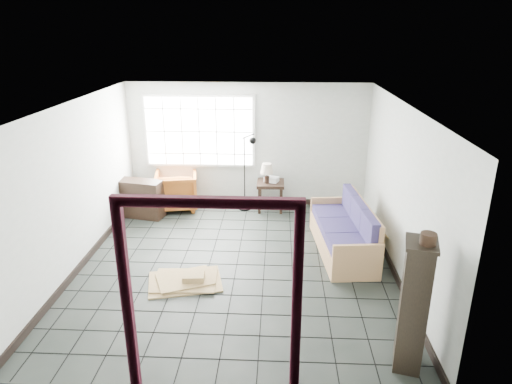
# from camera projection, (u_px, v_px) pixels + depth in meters

# --- Properties ---
(ground) EXTENTS (5.50, 5.50, 0.00)m
(ground) POSITION_uv_depth(u_px,v_px,m) (237.00, 265.00, 7.43)
(ground) COLOR black
(ground) RESTS_ON ground
(room_shell) EXTENTS (5.02, 5.52, 2.61)m
(room_shell) POSITION_uv_depth(u_px,v_px,m) (235.00, 165.00, 6.88)
(room_shell) COLOR #ABB1AA
(room_shell) RESTS_ON ground
(window_panel) EXTENTS (2.32, 0.08, 1.52)m
(window_panel) POSITION_uv_depth(u_px,v_px,m) (199.00, 131.00, 9.46)
(window_panel) COLOR silver
(window_panel) RESTS_ON ground
(doorway_trim) EXTENTS (1.80, 0.08, 2.20)m
(doorway_trim) POSITION_uv_depth(u_px,v_px,m) (210.00, 276.00, 4.43)
(doorway_trim) COLOR #350C18
(doorway_trim) RESTS_ON ground
(futon_sofa) EXTENTS (0.97, 2.11, 0.91)m
(futon_sofa) POSITION_uv_depth(u_px,v_px,m) (346.00, 234.00, 7.77)
(futon_sofa) COLOR olive
(futon_sofa) RESTS_ON ground
(armchair) EXTENTS (0.98, 0.93, 0.87)m
(armchair) POSITION_uv_depth(u_px,v_px,m) (177.00, 188.00, 9.60)
(armchair) COLOR brown
(armchair) RESTS_ON ground
(side_table) EXTENTS (0.56, 0.56, 0.61)m
(side_table) POSITION_uv_depth(u_px,v_px,m) (271.00, 187.00, 9.49)
(side_table) COLOR black
(side_table) RESTS_ON ground
(table_lamp) EXTENTS (0.27, 0.27, 0.41)m
(table_lamp) POSITION_uv_depth(u_px,v_px,m) (267.00, 170.00, 9.31)
(table_lamp) COLOR black
(table_lamp) RESTS_ON side_table
(projector) EXTENTS (0.33, 0.30, 0.10)m
(projector) POSITION_uv_depth(u_px,v_px,m) (271.00, 179.00, 9.46)
(projector) COLOR silver
(projector) RESTS_ON side_table
(floor_lamp) EXTENTS (0.44, 0.45, 1.67)m
(floor_lamp) POSITION_uv_depth(u_px,v_px,m) (248.00, 170.00, 9.29)
(floor_lamp) COLOR black
(floor_lamp) RESTS_ON ground
(console_shelf) EXTENTS (1.04, 0.58, 0.77)m
(console_shelf) POSITION_uv_depth(u_px,v_px,m) (139.00, 198.00, 9.20)
(console_shelf) COLOR black
(console_shelf) RESTS_ON ground
(tall_shelf) EXTENTS (0.42, 0.49, 1.56)m
(tall_shelf) POSITION_uv_depth(u_px,v_px,m) (414.00, 305.00, 4.98)
(tall_shelf) COLOR black
(tall_shelf) RESTS_ON ground
(pot) EXTENTS (0.17, 0.17, 0.12)m
(pot) POSITION_uv_depth(u_px,v_px,m) (428.00, 239.00, 4.64)
(pot) COLOR black
(pot) RESTS_ON tall_shelf
(open_box) EXTENTS (0.84, 0.56, 0.44)m
(open_box) POSITION_uv_depth(u_px,v_px,m) (366.00, 246.00, 7.70)
(open_box) COLOR olive
(open_box) RESTS_ON ground
(cardboard_pile) EXTENTS (1.23, 1.00, 0.16)m
(cardboard_pile) POSITION_uv_depth(u_px,v_px,m) (186.00, 280.00, 6.90)
(cardboard_pile) COLOR olive
(cardboard_pile) RESTS_ON ground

